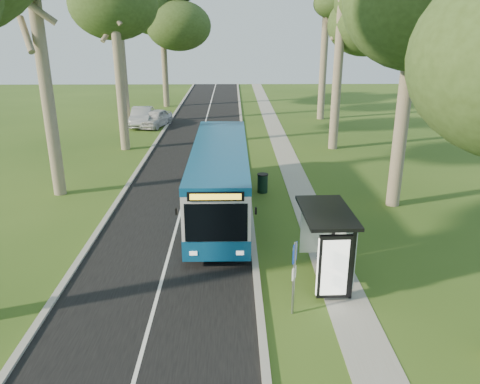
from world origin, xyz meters
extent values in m
plane|color=#2E4C17|center=(0.00, 0.00, 0.00)|extent=(120.00, 120.00, 0.00)
cube|color=black|center=(-3.50, 10.00, 0.01)|extent=(7.00, 100.00, 0.02)
cube|color=#9E9B93|center=(0.00, 10.00, 0.06)|extent=(0.25, 100.00, 0.12)
cube|color=#9E9B93|center=(-7.00, 10.00, 0.06)|extent=(0.25, 100.00, 0.12)
cube|color=white|center=(-3.50, 10.00, 0.02)|extent=(0.12, 100.00, 0.00)
cube|color=gray|center=(3.00, 10.00, 0.01)|extent=(1.50, 100.00, 0.02)
cube|color=silver|center=(-1.49, 5.43, 1.85)|extent=(2.60, 12.48, 2.96)
cube|color=navy|center=(-1.49, 5.43, 0.78)|extent=(2.63, 12.51, 0.83)
cube|color=navy|center=(-1.49, 5.43, 3.16)|extent=(2.63, 12.51, 0.33)
cube|color=black|center=(-1.49, -0.83, 1.98)|extent=(2.34, 0.05, 1.51)
cube|color=yellow|center=(-1.49, -0.86, 3.02)|extent=(1.87, 0.02, 0.23)
cube|color=black|center=(-1.49, -0.76, 0.52)|extent=(2.50, 0.12, 0.31)
cylinder|color=black|center=(-2.67, 1.59, 0.54)|extent=(0.29, 1.08, 1.08)
cylinder|color=black|center=(-0.31, 1.59, 0.54)|extent=(0.29, 1.08, 1.08)
cylinder|color=black|center=(-2.67, 9.07, 0.54)|extent=(0.29, 1.08, 1.08)
cylinder|color=black|center=(-0.31, 9.07, 0.54)|extent=(0.29, 1.08, 1.08)
cylinder|color=gray|center=(1.06, -3.74, 1.28)|extent=(0.08, 0.08, 2.56)
cube|color=#0D2E98|center=(1.06, -3.74, 2.20)|extent=(0.18, 0.34, 0.63)
cylinder|color=yellow|center=(1.02, -3.74, 2.35)|extent=(0.11, 0.21, 0.23)
cube|color=white|center=(1.06, -3.74, 1.48)|extent=(0.17, 0.30, 0.41)
cube|color=black|center=(3.09, -2.89, 1.30)|extent=(0.11, 0.11, 2.61)
cube|color=black|center=(3.09, -0.22, 1.30)|extent=(0.11, 0.11, 2.61)
cube|color=black|center=(2.44, -1.56, 2.67)|extent=(1.83, 3.24, 0.13)
cube|color=silver|center=(3.17, -1.56, 1.41)|extent=(0.13, 2.66, 2.09)
cube|color=black|center=(2.44, -3.02, 1.30)|extent=(1.10, 0.20, 2.30)
cube|color=white|center=(2.44, -3.10, 1.30)|extent=(0.89, 0.05, 2.03)
cube|color=black|center=(2.75, -1.25, 0.47)|extent=(0.46, 1.89, 0.06)
cylinder|color=black|center=(0.81, 8.07, 0.51)|extent=(0.57, 0.57, 1.03)
cylinder|color=black|center=(0.81, 8.07, 1.05)|extent=(0.62, 0.62, 0.06)
imported|color=silver|center=(-8.00, 26.41, 0.78)|extent=(3.07, 4.93, 1.57)
imported|color=#9B9EA2|center=(-9.33, 26.94, 0.84)|extent=(2.01, 5.19, 1.69)
cylinder|color=#7A6B56|center=(-10.50, 8.00, 5.37)|extent=(0.67, 0.67, 10.74)
cylinder|color=#7A6B56|center=(-9.00, 18.00, 5.48)|extent=(0.67, 0.67, 10.96)
cylinder|color=#7A6B56|center=(-11.00, 28.00, 6.48)|extent=(0.73, 0.73, 12.95)
cylinder|color=#7A6B56|center=(-8.50, 38.00, 5.38)|extent=(0.67, 0.67, 10.76)
ellipsoid|color=#2F451A|center=(-8.50, 38.00, 11.07)|extent=(5.20, 5.20, 7.38)
cylinder|color=#7A6B56|center=(7.50, 6.00, 5.55)|extent=(0.68, 0.68, 11.10)
cylinder|color=#7A6B56|center=(6.80, 18.00, 5.39)|extent=(0.67, 0.67, 10.78)
cylinder|color=#7A6B56|center=(8.00, 30.00, 5.73)|extent=(0.69, 0.69, 11.46)
camera|label=1|loc=(-0.86, -16.74, 8.85)|focal=35.00mm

